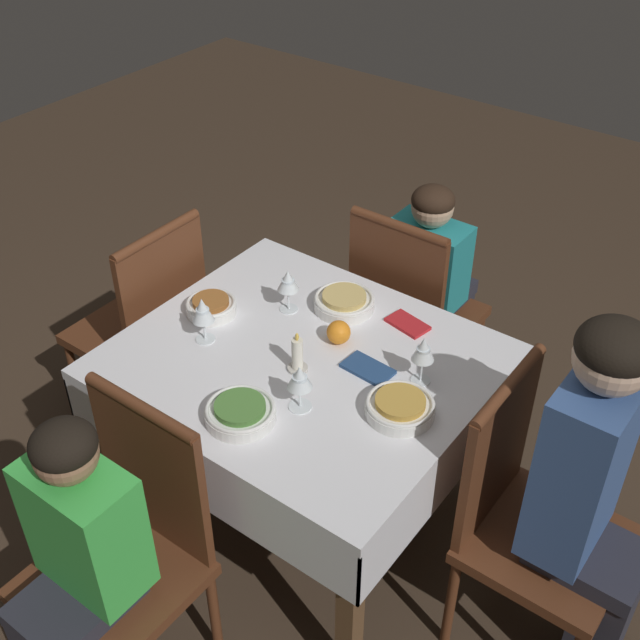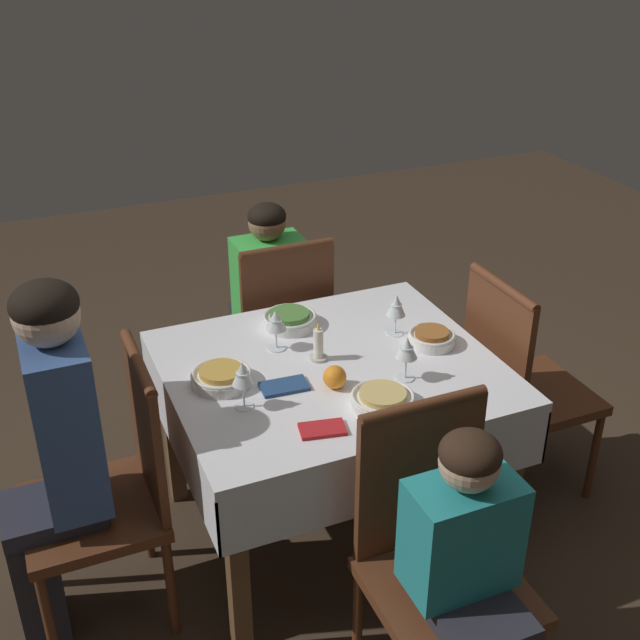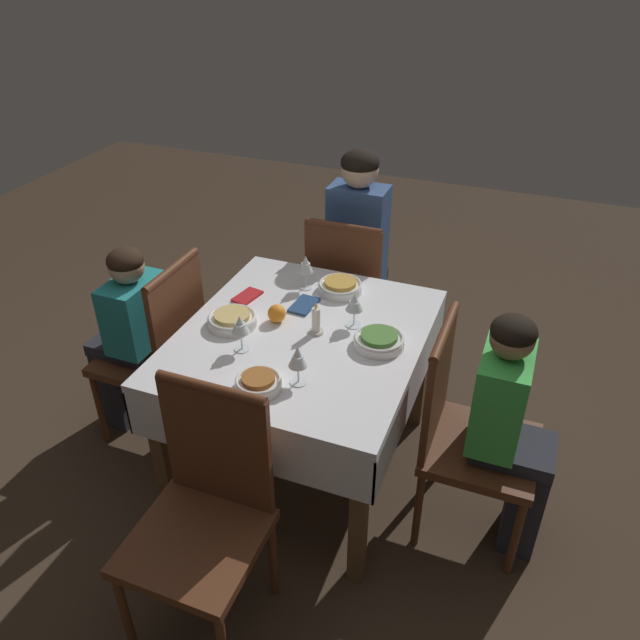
{
  "view_description": "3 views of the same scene",
  "coord_description": "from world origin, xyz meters",
  "views": [
    {
      "loc": [
        1.21,
        -1.53,
        2.37
      ],
      "look_at": [
        0.06,
        0.01,
        0.93
      ],
      "focal_mm": 45.0,
      "sensor_mm": 36.0,
      "label": 1
    },
    {
      "loc": [
        0.96,
        2.18,
        2.19
      ],
      "look_at": [
        0.02,
        -0.06,
        0.9
      ],
      "focal_mm": 45.0,
      "sensor_mm": 36.0,
      "label": 2
    },
    {
      "loc": [
        -1.98,
        -0.85,
        2.2
      ],
      "look_at": [
        0.02,
        -0.07,
        0.82
      ],
      "focal_mm": 35.0,
      "sensor_mm": 36.0,
      "label": 3
    }
  ],
  "objects": [
    {
      "name": "ground_plane",
      "position": [
        0.0,
        0.0,
        0.0
      ],
      "size": [
        8.0,
        8.0,
        0.0
      ],
      "primitive_type": "plane",
      "color": "#3D2D21"
    },
    {
      "name": "dining_table",
      "position": [
        0.0,
        0.0,
        0.65
      ],
      "size": [
        1.13,
        0.99,
        0.75
      ],
      "color": "silver",
      "rests_on": "ground_plane"
    },
    {
      "name": "chair_east",
      "position": [
        0.78,
        0.05,
        0.52
      ],
      "size": [
        0.44,
        0.43,
        0.96
      ],
      "rotation": [
        0.0,
        0.0,
        1.57
      ],
      "color": "#562D19",
      "rests_on": "ground_plane"
    },
    {
      "name": "chair_north",
      "position": [
        -0.02,
        0.71,
        0.52
      ],
      "size": [
        0.43,
        0.44,
        0.96
      ],
      "rotation": [
        0.0,
        0.0,
        3.14
      ],
      "color": "#562D19",
      "rests_on": "ground_plane"
    },
    {
      "name": "chair_south",
      "position": [
        -0.07,
        -0.71,
        0.52
      ],
      "size": [
        0.43,
        0.44,
        0.96
      ],
      "color": "#562D19",
      "rests_on": "ground_plane"
    },
    {
      "name": "chair_west",
      "position": [
        -0.78,
        0.04,
        0.52
      ],
      "size": [
        0.44,
        0.43,
        0.96
      ],
      "rotation": [
        0.0,
        0.0,
        -1.57
      ],
      "color": "#562D19",
      "rests_on": "ground_plane"
    },
    {
      "name": "person_adult_denim",
      "position": [
        0.94,
        0.05,
        0.71
      ],
      "size": [
        0.34,
        0.3,
        1.26
      ],
      "rotation": [
        0.0,
        0.0,
        1.57
      ],
      "color": "#282833",
      "rests_on": "ground_plane"
    },
    {
      "name": "person_child_teal",
      "position": [
        -0.02,
        0.89,
        0.55
      ],
      "size": [
        0.3,
        0.33,
        1.0
      ],
      "rotation": [
        0.0,
        0.0,
        3.14
      ],
      "color": "#282833",
      "rests_on": "ground_plane"
    },
    {
      "name": "person_child_green",
      "position": [
        -0.07,
        -0.89,
        0.58
      ],
      "size": [
        0.3,
        0.33,
        1.06
      ],
      "color": "#282833",
      "rests_on": "ground_plane"
    },
    {
      "name": "bowl_east",
      "position": [
        0.38,
        -0.03,
        0.78
      ],
      "size": [
        0.2,
        0.2,
        0.06
      ],
      "color": "white",
      "rests_on": "dining_table"
    },
    {
      "name": "wine_glass_east",
      "position": [
        0.36,
        0.13,
        0.87
      ],
      "size": [
        0.07,
        0.07,
        0.17
      ],
      "color": "white",
      "rests_on": "dining_table"
    },
    {
      "name": "bowl_north",
      "position": [
        -0.05,
        0.3,
        0.78
      ],
      "size": [
        0.21,
        0.21,
        0.06
      ],
      "color": "white",
      "rests_on": "dining_table"
    },
    {
      "name": "wine_glass_north",
      "position": [
        -0.19,
        0.18,
        0.87
      ],
      "size": [
        0.07,
        0.07,
        0.16
      ],
      "color": "white",
      "rests_on": "dining_table"
    },
    {
      "name": "bowl_south",
      "position": [
        0.03,
        -0.32,
        0.78
      ],
      "size": [
        0.21,
        0.21,
        0.06
      ],
      "color": "white",
      "rests_on": "dining_table"
    },
    {
      "name": "wine_glass_south",
      "position": [
        0.13,
        -0.18,
        0.86
      ],
      "size": [
        0.07,
        0.07,
        0.15
      ],
      "color": "white",
      "rests_on": "dining_table"
    },
    {
      "name": "bowl_west",
      "position": [
        -0.39,
        0.01,
        0.78
      ],
      "size": [
        0.17,
        0.17,
        0.06
      ],
      "color": "white",
      "rests_on": "dining_table"
    },
    {
      "name": "wine_glass_west",
      "position": [
        -0.31,
        -0.11,
        0.87
      ],
      "size": [
        0.07,
        0.07,
        0.16
      ],
      "color": "white",
      "rests_on": "dining_table"
    },
    {
      "name": "candle_centerpiece",
      "position": [
        0.02,
        -0.05,
        0.8
      ],
      "size": [
        0.06,
        0.06,
        0.14
      ],
      "color": "beige",
      "rests_on": "dining_table"
    },
    {
      "name": "orange_fruit",
      "position": [
        0.05,
        0.14,
        0.79
      ],
      "size": [
        0.08,
        0.08,
        0.08
      ],
      "primitive_type": "sphere",
      "color": "orange",
      "rests_on": "dining_table"
    },
    {
      "name": "napkin_red_folded",
      "position": [
        0.18,
        0.34,
        0.76
      ],
      "size": [
        0.15,
        0.11,
        0.01
      ],
      "rotation": [
        0.0,
        0.0,
        -0.19
      ],
      "color": "red",
      "rests_on": "dining_table"
    },
    {
      "name": "napkin_spare_side",
      "position": [
        0.2,
        0.07,
        0.76
      ],
      "size": [
        0.16,
        0.1,
        0.01
      ],
      "rotation": [
        0.0,
        0.0,
        -0.07
      ],
      "color": "navy",
      "rests_on": "dining_table"
    }
  ]
}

